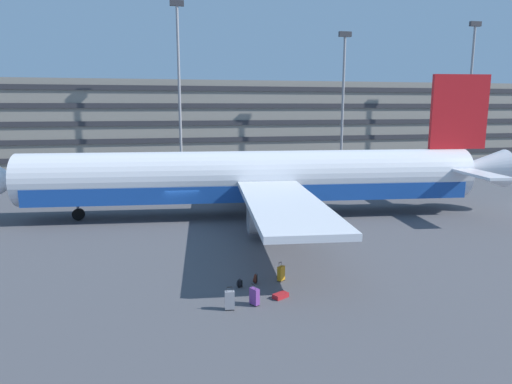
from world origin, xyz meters
TOP-DOWN VIEW (x-y plane):
  - ground_plane at (0.00, 0.00)m, footprint 600.00×600.00m
  - terminal_structure at (0.00, 43.79)m, footprint 168.13×20.02m
  - airliner at (5.92, 0.39)m, footprint 41.69×33.74m
  - light_mast_center_left at (1.72, 28.38)m, footprint 1.80×0.50m
  - light_mast_center_right at (24.97, 28.38)m, footprint 1.80×0.50m
  - light_mast_right at (45.71, 28.38)m, footprint 1.80×0.50m
  - suitcase_laid_flat at (3.47, -15.60)m, footprint 0.82×0.69m
  - suitcase_teal at (4.05, -13.63)m, footprint 0.44×0.41m
  - suitcase_silver at (2.15, -16.09)m, footprint 0.42×0.50m
  - suitcase_large at (1.01, -16.33)m, footprint 0.44×0.26m
  - backpack_purple at (2.72, -13.64)m, footprint 0.29×0.36m
  - backpack_small at (1.86, -13.99)m, footprint 0.36×0.32m

SIDE VIEW (x-z plane):
  - ground_plane at x=0.00m, z-range 0.00..0.00m
  - suitcase_laid_flat at x=3.47m, z-range 0.00..0.21m
  - backpack_small at x=1.86m, z-range -0.03..0.44m
  - backpack_purple at x=2.72m, z-range -0.03..0.50m
  - suitcase_teal at x=4.05m, z-range -0.08..0.89m
  - suitcase_silver at x=2.15m, z-range -0.08..0.90m
  - suitcase_large at x=1.01m, z-range -0.09..0.98m
  - airliner at x=5.92m, z-range -2.57..8.55m
  - terminal_structure at x=0.00m, z-range 0.00..12.45m
  - light_mast_center_right at x=24.97m, z-range 1.64..20.59m
  - light_mast_right at x=45.71m, z-range 1.68..22.77m
  - light_mast_center_left at x=1.72m, z-range 1.69..23.70m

